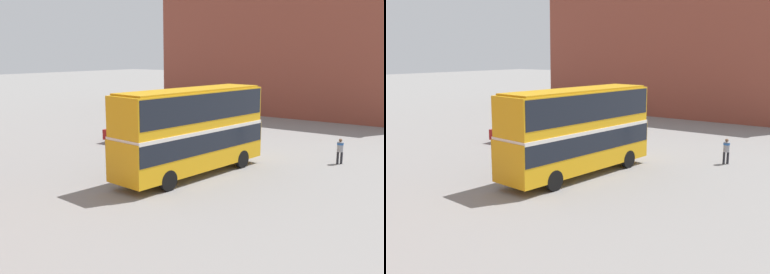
{
  "view_description": "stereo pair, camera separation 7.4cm",
  "coord_description": "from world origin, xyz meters",
  "views": [
    {
      "loc": [
        -20.61,
        -14.85,
        6.85
      ],
      "look_at": [
        -0.72,
        -0.2,
        2.2
      ],
      "focal_mm": 42.0,
      "sensor_mm": 36.0,
      "label": 1
    },
    {
      "loc": [
        -20.57,
        -14.91,
        6.85
      ],
      "look_at": [
        -0.72,
        -0.2,
        2.2
      ],
      "focal_mm": 42.0,
      "sensor_mm": 36.0,
      "label": 2
    }
  ],
  "objects": [
    {
      "name": "pedestrian_foreground",
      "position": [
        6.83,
        -6.1,
        0.99
      ],
      "size": [
        0.56,
        0.56,
        1.61
      ],
      "rotation": [
        0.0,
        0.0,
        3.85
      ],
      "color": "#232328",
      "rests_on": "ground_plane"
    },
    {
      "name": "ground_plane",
      "position": [
        0.0,
        0.0,
        0.0
      ],
      "size": [
        240.0,
        240.0,
        0.0
      ],
      "primitive_type": "plane",
      "color": "gray"
    },
    {
      "name": "parked_car_kerb_near",
      "position": [
        4.88,
        10.05,
        0.79
      ],
      "size": [
        4.59,
        2.09,
        1.54
      ],
      "rotation": [
        0.0,
        0.0,
        3.23
      ],
      "color": "maroon",
      "rests_on": "ground_plane"
    },
    {
      "name": "double_decker_bus",
      "position": [
        -0.72,
        -0.2,
        2.8
      ],
      "size": [
        10.31,
        3.53,
        4.89
      ],
      "rotation": [
        0.0,
        0.0,
        -0.1
      ],
      "color": "gold",
      "rests_on": "ground_plane"
    },
    {
      "name": "building_row_right",
      "position": [
        28.86,
        6.93,
        6.96
      ],
      "size": [
        11.67,
        30.05,
        13.9
      ],
      "color": "brown",
      "rests_on": "ground_plane"
    }
  ]
}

